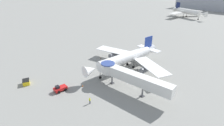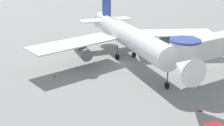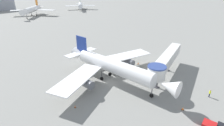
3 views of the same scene
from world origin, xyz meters
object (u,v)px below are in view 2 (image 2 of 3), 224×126
(traffic_cone_near_nose, at_px, (200,108))
(traffic_cone_port_wing, at_px, (54,75))
(jet_bridge, at_px, (222,43))
(traffic_cone_starboard_wing, at_px, (195,50))
(main_airplane, at_px, (131,38))

(traffic_cone_near_nose, relative_size, traffic_cone_port_wing, 1.25)
(jet_bridge, relative_size, traffic_cone_starboard_wing, 28.53)
(jet_bridge, xyz_separation_m, traffic_cone_port_wing, (-22.84, 8.44, -4.25))
(jet_bridge, height_order, traffic_cone_starboard_wing, jet_bridge)
(traffic_cone_near_nose, xyz_separation_m, traffic_cone_port_wing, (-12.58, 16.89, -0.07))
(main_airplane, relative_size, traffic_cone_port_wing, 55.82)
(traffic_cone_near_nose, distance_m, traffic_cone_port_wing, 21.06)
(main_airplane, xyz_separation_m, traffic_cone_port_wing, (-13.01, -1.21, -3.73))
(main_airplane, distance_m, traffic_cone_near_nose, 18.47)
(traffic_cone_starboard_wing, bearing_deg, traffic_cone_near_nose, -126.61)
(main_airplane, relative_size, traffic_cone_starboard_wing, 42.87)
(jet_bridge, bearing_deg, traffic_cone_starboard_wing, 63.91)
(traffic_cone_near_nose, height_order, traffic_cone_starboard_wing, traffic_cone_starboard_wing)
(jet_bridge, bearing_deg, traffic_cone_port_wing, 151.49)
(main_airplane, relative_size, jet_bridge, 1.50)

